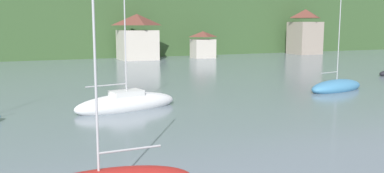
{
  "coord_description": "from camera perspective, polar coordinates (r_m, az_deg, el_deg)",
  "views": [
    {
      "loc": [
        -9.53,
        14.62,
        6.3
      ],
      "look_at": [
        0.0,
        35.95,
        2.86
      ],
      "focal_mm": 39.01,
      "sensor_mm": 36.0,
      "label": 1
    }
  ],
  "objects": [
    {
      "name": "wooded_hillside",
      "position": [
        115.77,
        -21.55,
        9.24
      ],
      "size": [
        352.0,
        64.25,
        38.87
      ],
      "color": "#38562D",
      "rests_on": "ground_plane"
    },
    {
      "name": "shore_building_west",
      "position": [
        77.76,
        -7.49,
        6.67
      ],
      "size": [
        6.88,
        6.22,
        8.34
      ],
      "color": "beige",
      "rests_on": "ground_plane"
    },
    {
      "name": "shore_building_westcentral",
      "position": [
        81.11,
        1.51,
        5.7
      ],
      "size": [
        4.42,
        3.28,
        5.15
      ],
      "color": "beige",
      "rests_on": "ground_plane"
    },
    {
      "name": "shore_building_central",
      "position": [
        95.76,
        15.18,
        7.16
      ],
      "size": [
        6.08,
        5.79,
        9.76
      ],
      "color": "gray",
      "rests_on": "ground_plane"
    },
    {
      "name": "sailboat_far_4",
      "position": [
        31.86,
        -8.92,
        -2.31
      ],
      "size": [
        8.44,
        3.78,
        10.61
      ],
      "rotation": [
        0.0,
        0.0,
        0.2
      ],
      "color": "white",
      "rests_on": "ground_plane"
    },
    {
      "name": "sailboat_far_10",
      "position": [
        42.86,
        19.15,
        -0.06
      ],
      "size": [
        7.37,
        3.79,
        10.37
      ],
      "rotation": [
        0.0,
        0.0,
        0.21
      ],
      "color": "teal",
      "rests_on": "ground_plane"
    }
  ]
}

